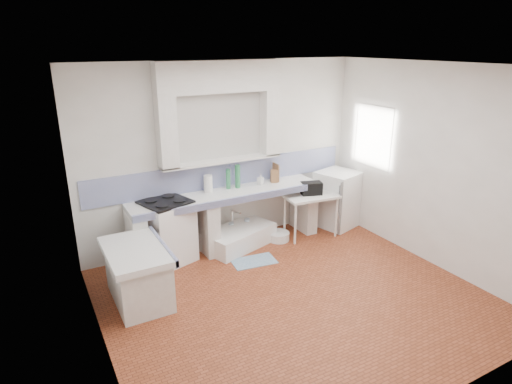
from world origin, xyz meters
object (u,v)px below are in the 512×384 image
stove (167,232)px  sink (239,238)px  side_table (310,216)px  fridge (337,199)px

stove → sink: 1.16m
sink → side_table: size_ratio=1.31×
fridge → side_table: bearing=175.9°
side_table → fridge: 0.69m
side_table → fridge: (0.66, 0.15, 0.13)m
sink → side_table: 1.24m
sink → fridge: (1.86, -0.08, 0.35)m
sink → side_table: side_table is taller
stove → fridge: (2.97, -0.14, 0.03)m
side_table → stove: bearing=178.8°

